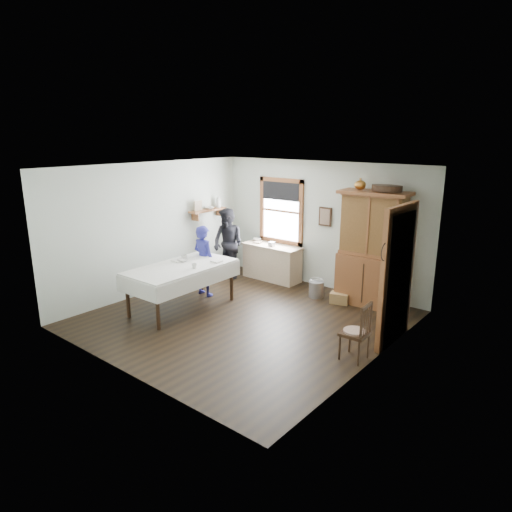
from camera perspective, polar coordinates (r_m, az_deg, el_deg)
name	(u,v)px	position (r m, az deg, el deg)	size (l,w,h in m)	color
room	(243,247)	(7.91, -1.61, 1.20)	(5.01, 5.01, 2.70)	black
window	(281,207)	(10.36, 3.17, 6.07)	(1.18, 0.07, 1.48)	white
doorway	(398,272)	(7.42, 17.37, -1.93)	(0.09, 1.14, 2.22)	#443B30
wall_shelf	(209,209)	(10.55, -5.90, 5.88)	(0.24, 1.00, 0.44)	brown
framed_picture	(325,217)	(9.74, 8.62, 4.88)	(0.30, 0.04, 0.40)	#382313
rug_beater	(386,244)	(6.79, 15.91, 1.50)	(0.27, 0.27, 0.01)	black
work_counter	(272,262)	(10.41, 1.99, -0.79)	(1.40, 0.53, 0.80)	tan
china_hutch	(371,249)	(8.96, 14.21, 0.82)	(1.30, 0.62, 2.22)	brown
dining_table	(182,287)	(8.78, -9.23, -3.87)	(1.12, 2.12, 0.85)	silver
spindle_chair	(355,331)	(6.92, 12.27, -9.11)	(0.41, 0.41, 0.90)	#382313
pail	(316,289)	(9.44, 7.55, -4.12)	(0.31, 0.31, 0.33)	#95969C
wicker_basket	(340,298)	(9.18, 10.42, -5.18)	(0.36, 0.25, 0.21)	#997145
woman_blue	(204,263)	(9.38, -6.52, -0.91)	(0.50, 0.33, 1.36)	navy
figure_dark	(228,246)	(10.43, -3.52, 1.20)	(0.73, 0.57, 1.50)	black
table_cup_a	(184,257)	(9.07, -8.96, -0.15)	(0.12, 0.12, 0.09)	silver
table_cup_b	(194,266)	(8.45, -7.74, -1.24)	(0.10, 0.10, 0.09)	silver
table_bowl	(183,260)	(8.93, -9.15, -0.52)	(0.22, 0.22, 0.05)	silver
counter_book	(254,242)	(10.60, -0.20, 1.80)	(0.15, 0.20, 0.02)	#7F6755
counter_bowl	(257,240)	(10.73, 0.14, 2.08)	(0.19, 0.19, 0.06)	silver
shelf_bowl	(209,208)	(10.56, -5.85, 6.02)	(0.22, 0.22, 0.05)	silver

